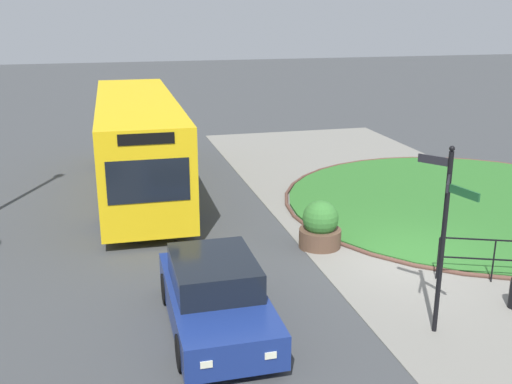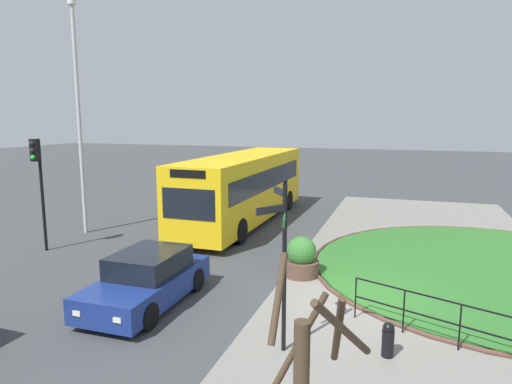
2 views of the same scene
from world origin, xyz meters
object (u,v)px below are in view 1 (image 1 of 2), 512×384
(planter_near_signpost, at_px, (320,227))
(bus_yellow, at_px, (138,141))
(signpost_directional, at_px, (444,227))
(car_trailing, at_px, (215,296))

(planter_near_signpost, bearing_deg, bus_yellow, 33.21)
(bus_yellow, distance_m, planter_near_signpost, 7.66)
(planter_near_signpost, bearing_deg, signpost_directional, -172.23)
(bus_yellow, height_order, planter_near_signpost, bus_yellow)
(signpost_directional, relative_size, bus_yellow, 0.33)
(signpost_directional, distance_m, car_trailing, 4.45)
(signpost_directional, height_order, car_trailing, signpost_directional)
(bus_yellow, xyz_separation_m, car_trailing, (-9.64, -0.79, -1.04))
(bus_yellow, bearing_deg, signpost_directional, 24.50)
(bus_yellow, relative_size, car_trailing, 2.73)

